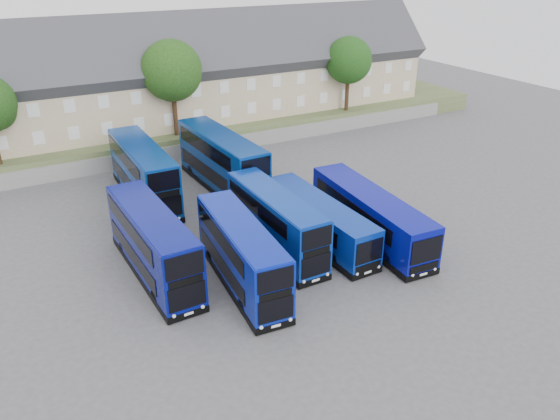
{
  "coord_description": "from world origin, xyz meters",
  "views": [
    {
      "loc": [
        -13.99,
        -24.93,
        18.64
      ],
      "look_at": [
        2.48,
        5.11,
        2.2
      ],
      "focal_mm": 35.0,
      "sensor_mm": 36.0,
      "label": 1
    }
  ],
  "objects": [
    {
      "name": "coach_east_a",
      "position": [
        4.63,
        3.42,
        1.5
      ],
      "size": [
        2.61,
        11.23,
        3.05
      ],
      "rotation": [
        0.0,
        0.0,
        0.02
      ],
      "color": "#082893",
      "rests_on": "ground"
    },
    {
      "name": "dd_front_right",
      "position": [
        1.41,
        3.8,
        2.01
      ],
      "size": [
        2.41,
        10.34,
        4.1
      ],
      "rotation": [
        0.0,
        0.0,
        0.0
      ],
      "color": "#082D96",
      "rests_on": "ground"
    },
    {
      "name": "coach_east_b",
      "position": [
        8.08,
        2.15,
        1.65
      ],
      "size": [
        3.42,
        12.47,
        3.37
      ],
      "rotation": [
        0.0,
        0.0,
        -0.07
      ],
      "color": "#070D8D",
      "rests_on": "ground"
    },
    {
      "name": "dd_front_mid",
      "position": [
        -2.4,
        1.0,
        2.01
      ],
      "size": [
        3.2,
        10.45,
        4.09
      ],
      "rotation": [
        0.0,
        0.0,
        -0.08
      ],
      "color": "#081C9F",
      "rests_on": "ground"
    },
    {
      "name": "ground",
      "position": [
        0.0,
        0.0,
        0.0
      ],
      "size": [
        120.0,
        120.0,
        0.0
      ],
      "primitive_type": "plane",
      "color": "#4E4E53",
      "rests_on": "ground"
    },
    {
      "name": "dd_rear_left",
      "position": [
        -3.97,
        16.25,
        2.26
      ],
      "size": [
        2.7,
        11.58,
        4.6
      ],
      "rotation": [
        0.0,
        0.0,
        -0.0
      ],
      "color": "navy",
      "rests_on": "ground"
    },
    {
      "name": "terrace_row",
      "position": [
        3.0,
        30.0,
        6.6
      ],
      "size": [
        60.0,
        10.4,
        11.2
      ],
      "color": "tan",
      "rests_on": "earth_bank"
    },
    {
      "name": "dd_rear_right",
      "position": [
        2.48,
        15.27,
        2.35
      ],
      "size": [
        3.3,
        12.13,
        4.78
      ],
      "rotation": [
        0.0,
        0.0,
        0.05
      ],
      "color": "navy",
      "rests_on": "ground"
    },
    {
      "name": "tree_east",
      "position": [
        22.15,
        25.1,
        7.39
      ],
      "size": [
        5.12,
        5.12,
        8.16
      ],
      "color": "#382314",
      "rests_on": "earth_bank"
    },
    {
      "name": "retaining_wall",
      "position": [
        0.0,
        24.0,
        0.75
      ],
      "size": [
        70.0,
        0.4,
        1.5
      ],
      "primitive_type": "cube",
      "color": "slate",
      "rests_on": "ground"
    },
    {
      "name": "tree_far",
      "position": [
        28.15,
        32.1,
        7.73
      ],
      "size": [
        5.44,
        5.44,
        8.67
      ],
      "color": "#382314",
      "rests_on": "earth_bank"
    },
    {
      "name": "dd_front_left",
      "position": [
        -6.73,
        4.58,
        2.12
      ],
      "size": [
        2.86,
        10.96,
        4.32
      ],
      "rotation": [
        0.0,
        0.0,
        0.03
      ],
      "color": "#060F77",
      "rests_on": "ground"
    },
    {
      "name": "earth_bank",
      "position": [
        0.0,
        34.0,
        1.0
      ],
      "size": [
        80.0,
        20.0,
        2.0
      ],
      "primitive_type": "cube",
      "color": "#4C5A32",
      "rests_on": "ground"
    },
    {
      "name": "tree_mid",
      "position": [
        2.15,
        25.6,
        8.07
      ],
      "size": [
        5.76,
        5.76,
        9.18
      ],
      "color": "#382314",
      "rests_on": "earth_bank"
    }
  ]
}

